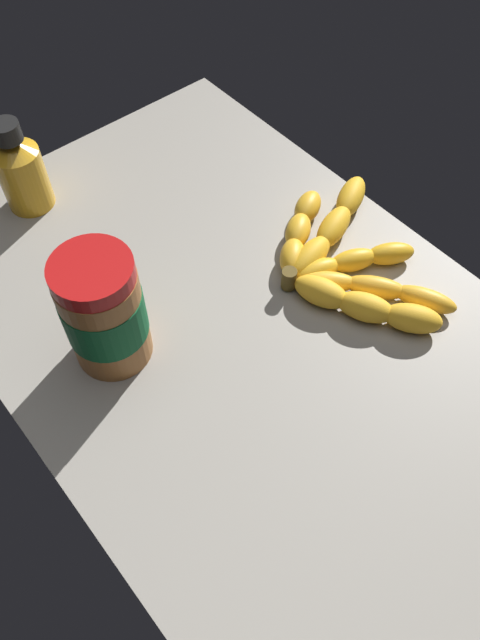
# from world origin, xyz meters

# --- Properties ---
(ground_plane) EXTENTS (0.88, 0.58, 0.05)m
(ground_plane) POSITION_xyz_m (0.00, 0.00, -0.02)
(ground_plane) COLOR gray
(banana_bunch) EXTENTS (0.29, 0.23, 0.04)m
(banana_bunch) POSITION_xyz_m (0.03, 0.16, 0.02)
(banana_bunch) COLOR gold
(banana_bunch) RESTS_ON ground_plane
(peanut_butter_jar) EXTENTS (0.09, 0.09, 0.16)m
(peanut_butter_jar) POSITION_xyz_m (-0.07, -0.15, 0.08)
(peanut_butter_jar) COLOR #9E602D
(peanut_butter_jar) RESTS_ON ground_plane
(honey_bottle) EXTENTS (0.07, 0.07, 0.14)m
(honey_bottle) POSITION_xyz_m (-0.36, -0.10, 0.06)
(honey_bottle) COLOR gold
(honey_bottle) RESTS_ON ground_plane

